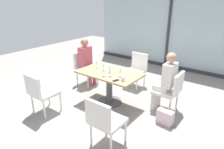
{
  "coord_description": "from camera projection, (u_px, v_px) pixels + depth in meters",
  "views": [
    {
      "loc": [
        2.44,
        -3.15,
        2.25
      ],
      "look_at": [
        0.0,
        0.1,
        0.65
      ],
      "focal_mm": 31.66,
      "sensor_mm": 36.0,
      "label": 1
    }
  ],
  "objects": [
    {
      "name": "ground_plane",
      "position": [
        109.0,
        102.0,
        4.53
      ],
      "size": [
        12.0,
        12.0,
        0.0
      ],
      "primitive_type": "plane",
      "color": "gray"
    },
    {
      "name": "dining_table_main",
      "position": [
        109.0,
        80.0,
        4.33
      ],
      "size": [
        1.36,
        0.79,
        0.73
      ],
      "color": "#997551",
      "rests_on": "ground_plane"
    },
    {
      "name": "person_far_right",
      "position": [
        166.0,
        79.0,
        4.0
      ],
      "size": [
        0.39,
        0.34,
        1.26
      ],
      "color": "silver",
      "rests_on": "ground_plane"
    },
    {
      "name": "coffee_cup",
      "position": [
        123.0,
        78.0,
        3.83
      ],
      "size": [
        0.08,
        0.08,
        0.09
      ],
      "primitive_type": "cylinder",
      "color": "white",
      "rests_on": "dining_table_main"
    },
    {
      "name": "cell_phone_on_table",
      "position": [
        116.0,
        80.0,
        3.85
      ],
      "size": [
        0.1,
        0.16,
        0.01
      ],
      "primitive_type": "cube",
      "rotation": [
        0.0,
        0.0,
        -0.25
      ],
      "color": "black",
      "rests_on": "dining_table_main"
    },
    {
      "name": "person_far_left",
      "position": [
        87.0,
        60.0,
        5.24
      ],
      "size": [
        0.39,
        0.34,
        1.26
      ],
      "color": "#B24C56",
      "rests_on": "ground_plane"
    },
    {
      "name": "wine_glass_0",
      "position": [
        104.0,
        65.0,
        4.34
      ],
      "size": [
        0.07,
        0.07,
        0.18
      ],
      "color": "silver",
      "rests_on": "dining_table_main"
    },
    {
      "name": "wine_glass_1",
      "position": [
        110.0,
        70.0,
        4.02
      ],
      "size": [
        0.07,
        0.07,
        0.18
      ],
      "color": "silver",
      "rests_on": "dining_table_main"
    },
    {
      "name": "wine_glass_5",
      "position": [
        120.0,
        70.0,
        4.0
      ],
      "size": [
        0.07,
        0.07,
        0.18
      ],
      "color": "silver",
      "rests_on": "dining_table_main"
    },
    {
      "name": "chair_far_right",
      "position": [
        170.0,
        89.0,
        4.02
      ],
      "size": [
        0.5,
        0.46,
        0.87
      ],
      "color": "silver",
      "rests_on": "ground_plane"
    },
    {
      "name": "wine_glass_3",
      "position": [
        97.0,
        62.0,
        4.49
      ],
      "size": [
        0.07,
        0.07,
        0.18
      ],
      "color": "silver",
      "rests_on": "dining_table_main"
    },
    {
      "name": "wine_glass_2",
      "position": [
        104.0,
        70.0,
        4.02
      ],
      "size": [
        0.07,
        0.07,
        0.18
      ],
      "color": "silver",
      "rests_on": "dining_table_main"
    },
    {
      "name": "chair_far_left",
      "position": [
        84.0,
        66.0,
        5.37
      ],
      "size": [
        0.5,
        0.46,
        0.87
      ],
      "color": "silver",
      "rests_on": "ground_plane"
    },
    {
      "name": "wine_glass_4",
      "position": [
        110.0,
        67.0,
        4.21
      ],
      "size": [
        0.07,
        0.07,
        0.18
      ],
      "color": "silver",
      "rests_on": "dining_table_main"
    },
    {
      "name": "handbag_0",
      "position": [
        165.0,
        117.0,
        3.72
      ],
      "size": [
        0.31,
        0.19,
        0.28
      ],
      "primitive_type": "cube",
      "rotation": [
        0.0,
        0.0,
        -0.09
      ],
      "color": "beige",
      "rests_on": "ground_plane"
    },
    {
      "name": "window_wall_backdrop",
      "position": [
        169.0,
        31.0,
        6.47
      ],
      "size": [
        5.43,
        0.1,
        2.7
      ],
      "color": "#A2B7BC",
      "rests_on": "ground_plane"
    },
    {
      "name": "chair_front_left",
      "position": [
        41.0,
        91.0,
        3.93
      ],
      "size": [
        0.46,
        0.5,
        0.87
      ],
      "color": "silver",
      "rests_on": "ground_plane"
    },
    {
      "name": "chair_near_window",
      "position": [
        136.0,
        68.0,
        5.23
      ],
      "size": [
        0.46,
        0.51,
        0.87
      ],
      "color": "silver",
      "rests_on": "ground_plane"
    },
    {
      "name": "chair_front_right",
      "position": [
        104.0,
        120.0,
        3.02
      ],
      "size": [
        0.46,
        0.5,
        0.87
      ],
      "color": "silver",
      "rests_on": "ground_plane"
    }
  ]
}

